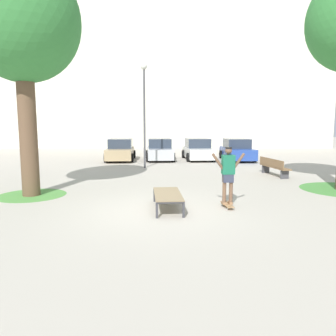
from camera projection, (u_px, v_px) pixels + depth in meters
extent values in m
plane|color=#B2AA9E|center=(160.00, 210.00, 9.11)|extent=(120.00, 120.00, 0.00)
cube|color=silver|center=(141.00, 79.00, 35.54)|extent=(41.83, 4.00, 15.24)
cube|color=#38383D|center=(155.00, 196.00, 10.13)|extent=(0.06, 0.06, 0.38)
cube|color=#38383D|center=(177.00, 195.00, 10.19)|extent=(0.06, 0.06, 0.38)
cube|color=#38383D|center=(157.00, 211.00, 8.31)|extent=(0.06, 0.06, 0.38)
cube|color=#38383D|center=(184.00, 211.00, 8.37)|extent=(0.06, 0.06, 0.38)
cylinder|color=#38383D|center=(156.00, 195.00, 9.20)|extent=(0.20, 1.90, 0.05)
cylinder|color=#38383D|center=(180.00, 195.00, 9.25)|extent=(0.20, 1.90, 0.05)
cylinder|color=#38383D|center=(166.00, 189.00, 10.13)|extent=(0.76, 0.11, 0.05)
cylinder|color=#38383D|center=(171.00, 203.00, 8.31)|extent=(0.76, 0.11, 0.05)
cube|color=#847051|center=(168.00, 194.00, 9.22)|extent=(0.90, 1.95, 0.03)
cube|color=#9E754C|center=(228.00, 205.00, 9.44)|extent=(0.29, 0.82, 0.02)
cylinder|color=silver|center=(222.00, 204.00, 9.72)|extent=(0.04, 0.06, 0.06)
cylinder|color=silver|center=(227.00, 204.00, 9.73)|extent=(0.04, 0.06, 0.06)
cylinder|color=silver|center=(228.00, 209.00, 9.17)|extent=(0.04, 0.06, 0.06)
cylinder|color=silver|center=(233.00, 209.00, 9.18)|extent=(0.04, 0.06, 0.06)
cylinder|color=brown|center=(225.00, 191.00, 9.38)|extent=(0.11, 0.11, 0.82)
cube|color=#99704C|center=(224.00, 203.00, 9.48)|extent=(0.13, 0.25, 0.07)
cylinder|color=brown|center=(231.00, 191.00, 9.40)|extent=(0.11, 0.11, 0.82)
cube|color=#99704C|center=(230.00, 203.00, 9.50)|extent=(0.13, 0.25, 0.07)
cube|color=#33384C|center=(228.00, 178.00, 9.34)|extent=(0.32, 0.23, 0.24)
cube|color=#196647|center=(229.00, 165.00, 9.29)|extent=(0.38, 0.26, 0.56)
cylinder|color=brown|center=(219.00, 162.00, 9.24)|extent=(0.40, 0.12, 0.52)
cylinder|color=brown|center=(239.00, 162.00, 9.31)|extent=(0.40, 0.12, 0.52)
sphere|color=brown|center=(229.00, 150.00, 9.23)|extent=(0.20, 0.20, 0.20)
cylinder|color=black|center=(229.00, 148.00, 9.22)|extent=(0.19, 0.19, 0.05)
cylinder|color=brown|center=(29.00, 135.00, 10.83)|extent=(0.59, 0.59, 4.19)
ellipsoid|color=#337A38|center=(22.00, 20.00, 10.34)|extent=(3.77, 3.77, 3.96)
cylinder|color=#519342|center=(32.00, 195.00, 11.10)|extent=(2.33, 2.33, 0.01)
cube|color=tan|center=(121.00, 153.00, 22.29)|extent=(1.91, 4.28, 0.70)
cube|color=#2D3847|center=(121.00, 143.00, 22.35)|extent=(1.67, 2.18, 0.64)
cylinder|color=black|center=(132.00, 158.00, 21.07)|extent=(0.25, 0.61, 0.60)
cylinder|color=black|center=(106.00, 158.00, 20.99)|extent=(0.25, 0.61, 0.60)
cylinder|color=black|center=(134.00, 154.00, 23.65)|extent=(0.25, 0.61, 0.60)
cylinder|color=black|center=(111.00, 154.00, 23.56)|extent=(0.25, 0.61, 0.60)
cube|color=#B7BABF|center=(160.00, 153.00, 22.57)|extent=(2.01, 4.32, 0.70)
cube|color=#2D3847|center=(160.00, 143.00, 22.63)|extent=(1.71, 2.21, 0.64)
cylinder|color=black|center=(174.00, 157.00, 21.37)|extent=(0.26, 0.61, 0.60)
cylinder|color=black|center=(148.00, 158.00, 21.25)|extent=(0.26, 0.61, 0.60)
cylinder|color=black|center=(170.00, 154.00, 23.95)|extent=(0.26, 0.61, 0.60)
cylinder|color=black|center=(148.00, 154.00, 23.82)|extent=(0.26, 0.61, 0.60)
cube|color=silver|center=(198.00, 153.00, 22.70)|extent=(2.01, 4.32, 0.70)
cube|color=#2D3847|center=(198.00, 143.00, 22.77)|extent=(1.71, 2.21, 0.64)
cylinder|color=black|center=(214.00, 157.00, 21.51)|extent=(0.26, 0.61, 0.60)
cylinder|color=black|center=(189.00, 157.00, 21.38)|extent=(0.26, 0.61, 0.60)
cylinder|color=black|center=(206.00, 154.00, 24.08)|extent=(0.26, 0.61, 0.60)
cylinder|color=black|center=(184.00, 154.00, 23.96)|extent=(0.26, 0.61, 0.60)
cube|color=#28479E|center=(237.00, 153.00, 22.34)|extent=(1.81, 4.24, 0.70)
cube|color=#2D3847|center=(237.00, 143.00, 22.40)|extent=(1.61, 2.14, 0.64)
cylinder|color=black|center=(255.00, 158.00, 21.10)|extent=(0.24, 0.61, 0.60)
cylinder|color=black|center=(229.00, 158.00, 21.05)|extent=(0.24, 0.61, 0.60)
cylinder|color=black|center=(244.00, 154.00, 23.68)|extent=(0.24, 0.61, 0.60)
cylinder|color=black|center=(222.00, 154.00, 23.63)|extent=(0.24, 0.61, 0.60)
cube|color=brown|center=(275.00, 167.00, 15.41)|extent=(0.79, 2.44, 0.06)
cube|color=brown|center=(271.00, 162.00, 15.35)|extent=(0.40, 2.38, 0.36)
cube|color=#424247|center=(266.00, 169.00, 16.38)|extent=(0.38, 0.13, 0.40)
cube|color=#424247|center=(285.00, 174.00, 14.50)|extent=(0.38, 0.13, 0.40)
cylinder|color=#4C4C51|center=(145.00, 119.00, 18.02)|extent=(0.12, 0.12, 5.50)
sphere|color=silver|center=(144.00, 66.00, 17.64)|extent=(0.36, 0.36, 0.36)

